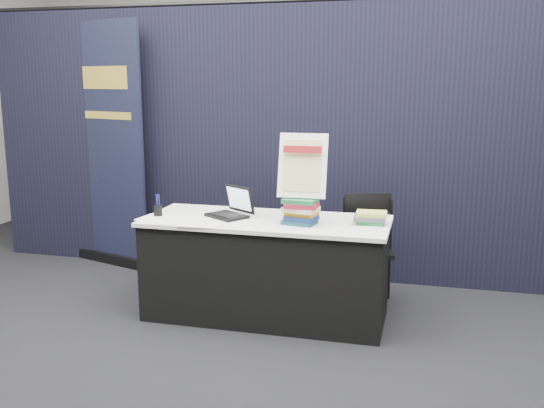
{
  "coord_description": "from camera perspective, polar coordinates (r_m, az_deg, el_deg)",
  "views": [
    {
      "loc": [
        1.13,
        -3.65,
        1.74
      ],
      "look_at": [
        0.04,
        0.55,
        0.87
      ],
      "focal_mm": 40.0,
      "sensor_mm": 36.0,
      "label": 1
    }
  ],
  "objects": [
    {
      "name": "floor",
      "position": [
        4.2,
        -2.52,
        -13.1
      ],
      "size": [
        8.0,
        8.0,
        0.0
      ],
      "primitive_type": "plane",
      "color": "black",
      "rests_on": "ground"
    },
    {
      "name": "wall_back",
      "position": [
        7.73,
        6.25,
        11.41
      ],
      "size": [
        8.0,
        0.02,
        3.5
      ],
      "primitive_type": "cube",
      "color": "#BBB8B1",
      "rests_on": "floor"
    },
    {
      "name": "drape_partition",
      "position": [
        5.4,
        2.37,
        5.64
      ],
      "size": [
        6.0,
        0.08,
        2.4
      ],
      "primitive_type": "cube",
      "color": "black",
      "rests_on": "floor"
    },
    {
      "name": "display_table",
      "position": [
        4.56,
        -0.52,
        -6.02
      ],
      "size": [
        1.8,
        0.75,
        0.75
      ],
      "color": "black",
      "rests_on": "floor"
    },
    {
      "name": "laptop",
      "position": [
        4.56,
        -4.13,
        -0.48
      ],
      "size": [
        0.36,
        0.38,
        0.23
      ],
      "rotation": [
        0.0,
        0.0,
        -0.58
      ],
      "color": "black",
      "rests_on": "display_table"
    },
    {
      "name": "mouse",
      "position": [
        4.5,
        -3.04,
        -1.13
      ],
      "size": [
        0.08,
        0.11,
        0.03
      ],
      "primitive_type": "ellipsoid",
      "rotation": [
        0.0,
        0.0,
        0.25
      ],
      "color": "black",
      "rests_on": "display_table"
    },
    {
      "name": "brochure_left",
      "position": [
        4.55,
        -10.41,
        -1.36
      ],
      "size": [
        0.35,
        0.27,
        0.0
      ],
      "primitive_type": "cube",
      "rotation": [
        0.0,
        0.0,
        -0.13
      ],
      "color": "white",
      "rests_on": "display_table"
    },
    {
      "name": "brochure_mid",
      "position": [
        4.32,
        -6.91,
        -1.91
      ],
      "size": [
        0.28,
        0.21,
        0.0
      ],
      "primitive_type": "cube",
      "rotation": [
        0.0,
        0.0,
        0.05
      ],
      "color": "white",
      "rests_on": "display_table"
    },
    {
      "name": "brochure_right",
      "position": [
        4.43,
        -8.17,
        -1.61
      ],
      "size": [
        0.38,
        0.3,
        0.0
      ],
      "primitive_type": "cube",
      "rotation": [
        0.0,
        0.0,
        0.17
      ],
      "color": "silver",
      "rests_on": "display_table"
    },
    {
      "name": "pen_cup",
      "position": [
        4.63,
        -10.68,
        -0.63
      ],
      "size": [
        0.07,
        0.07,
        0.08
      ],
      "primitive_type": "cylinder",
      "rotation": [
        0.0,
        0.0,
        0.12
      ],
      "color": "black",
      "rests_on": "display_table"
    },
    {
      "name": "book_stack_tall",
      "position": [
        4.29,
        2.77,
        -0.69
      ],
      "size": [
        0.24,
        0.2,
        0.19
      ],
      "rotation": [
        0.0,
        0.0,
        -0.1
      ],
      "color": "#174857",
      "rests_on": "display_table"
    },
    {
      "name": "book_stack_short",
      "position": [
        4.37,
        9.26,
        -1.28
      ],
      "size": [
        0.21,
        0.16,
        0.09
      ],
      "rotation": [
        0.0,
        0.0,
        0.01
      ],
      "color": "#1C6B38",
      "rests_on": "display_table"
    },
    {
      "name": "info_sign",
      "position": [
        4.27,
        2.89,
        3.57
      ],
      "size": [
        0.35,
        0.17,
        0.47
      ],
      "rotation": [
        0.0,
        0.0,
        0.03
      ],
      "color": "black",
      "rests_on": "book_stack_tall"
    },
    {
      "name": "pullup_banner",
      "position": [
        5.98,
        -15.22,
        4.07
      ],
      "size": [
        0.96,
        0.39,
        2.3
      ],
      "rotation": [
        0.0,
        0.0,
        -0.31
      ],
      "color": "black",
      "rests_on": "floor"
    },
    {
      "name": "stacking_chair",
      "position": [
        4.84,
        8.75,
        -3.79
      ],
      "size": [
        0.49,
        0.5,
        0.87
      ],
      "rotation": [
        0.0,
        0.0,
        0.3
      ],
      "color": "black",
      "rests_on": "floor"
    }
  ]
}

